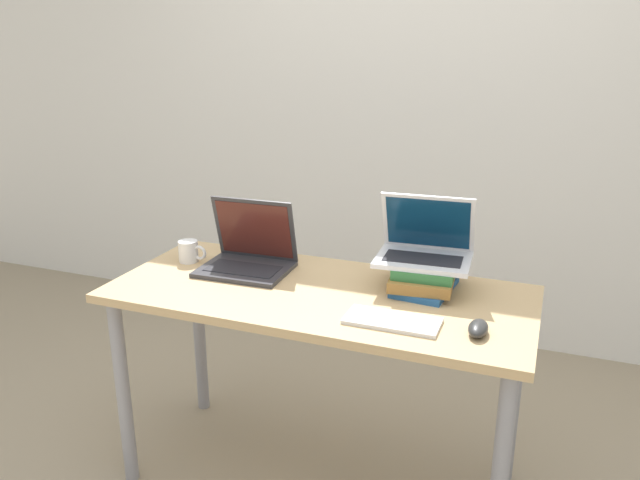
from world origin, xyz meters
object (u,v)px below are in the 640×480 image
book_stack (424,277)px  laptop_on_books (425,247)px  mouse (478,328)px  mug (189,251)px  wireless_keyboard (392,321)px  laptop_left (248,256)px

book_stack → laptop_on_books: (-0.01, 0.04, 0.09)m
mouse → laptop_on_books: bearing=125.9°
laptop_on_books → mouse: 0.41m
mug → book_stack: bearing=3.2°
wireless_keyboard → laptop_left: bearing=157.4°
book_stack → mug: (-0.90, -0.05, -0.00)m
mouse → mug: (-1.11, 0.23, 0.02)m
laptop_left → wireless_keyboard: laptop_left is taller
wireless_keyboard → mug: (-0.86, 0.25, 0.03)m
laptop_on_books → mouse: size_ratio=3.04×
laptop_left → mug: size_ratio=2.86×
book_stack → mug: book_stack is taller
book_stack → mouse: book_stack is taller
mouse → book_stack: bearing=127.9°
mouse → mug: size_ratio=0.94×
wireless_keyboard → mouse: bearing=3.3°
laptop_on_books → wireless_keyboard: size_ratio=1.15×
laptop_left → mug: (-0.25, -0.01, -0.01)m
laptop_left → laptop_on_books: 0.65m
laptop_left → laptop_on_books: laptop_on_books is taller
mug → laptop_left: bearing=2.6°
laptop_left → book_stack: laptop_left is taller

